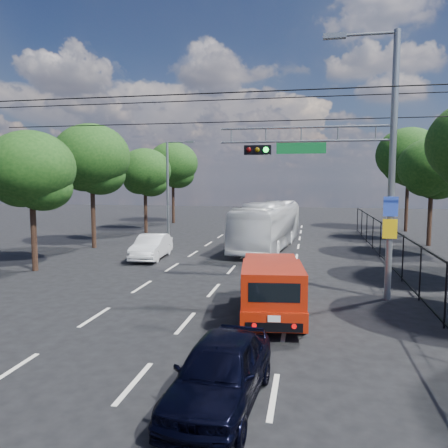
% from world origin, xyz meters
% --- Properties ---
extents(ground, '(120.00, 120.00, 0.00)m').
position_xyz_m(ground, '(0.00, 0.00, 0.00)').
color(ground, black).
rests_on(ground, ground).
extents(lane_markings, '(6.12, 38.00, 0.01)m').
position_xyz_m(lane_markings, '(-0.00, 14.00, 0.01)').
color(lane_markings, beige).
rests_on(lane_markings, ground).
extents(signal_mast, '(6.43, 0.39, 9.50)m').
position_xyz_m(signal_mast, '(5.28, 7.99, 5.24)').
color(signal_mast, slate).
rests_on(signal_mast, ground).
extents(streetlight_left, '(2.09, 0.22, 7.08)m').
position_xyz_m(streetlight_left, '(-6.33, 22.00, 3.94)').
color(streetlight_left, slate).
rests_on(streetlight_left, ground).
extents(utility_wires, '(22.00, 5.04, 0.74)m').
position_xyz_m(utility_wires, '(0.00, 8.83, 7.23)').
color(utility_wires, black).
rests_on(utility_wires, ground).
extents(fence_right, '(0.06, 34.03, 2.00)m').
position_xyz_m(fence_right, '(7.60, 12.17, 1.03)').
color(fence_right, black).
rests_on(fence_right, ground).
extents(tree_right_d, '(4.32, 4.32, 7.02)m').
position_xyz_m(tree_right_d, '(11.42, 22.02, 4.85)').
color(tree_right_d, black).
rests_on(tree_right_d, ground).
extents(tree_right_e, '(5.28, 5.28, 8.58)m').
position_xyz_m(tree_right_e, '(11.62, 30.02, 5.94)').
color(tree_right_e, black).
rests_on(tree_right_e, ground).
extents(tree_left_b, '(4.08, 4.08, 6.63)m').
position_xyz_m(tree_left_b, '(-9.18, 10.02, 4.58)').
color(tree_left_b, black).
rests_on(tree_left_b, ground).
extents(tree_left_c, '(4.80, 4.80, 7.80)m').
position_xyz_m(tree_left_c, '(-9.78, 17.02, 5.40)').
color(tree_left_c, black).
rests_on(tree_left_c, ground).
extents(tree_left_d, '(4.20, 4.20, 6.83)m').
position_xyz_m(tree_left_d, '(-9.38, 25.02, 4.72)').
color(tree_left_d, black).
rests_on(tree_left_d, ground).
extents(tree_left_e, '(4.92, 4.92, 7.99)m').
position_xyz_m(tree_left_e, '(-9.58, 33.02, 5.53)').
color(tree_left_e, black).
rests_on(tree_left_e, ground).
extents(red_pickup, '(2.36, 5.14, 1.85)m').
position_xyz_m(red_pickup, '(2.51, 5.03, 0.99)').
color(red_pickup, black).
rests_on(red_pickup, ground).
extents(navy_hatchback, '(1.86, 4.00, 1.32)m').
position_xyz_m(navy_hatchback, '(2.00, -0.50, 0.66)').
color(navy_hatchback, black).
rests_on(navy_hatchback, ground).
extents(white_bus, '(3.64, 10.65, 2.91)m').
position_xyz_m(white_bus, '(1.09, 19.01, 1.45)').
color(white_bus, silver).
rests_on(white_bus, ground).
extents(white_van, '(1.67, 4.12, 1.33)m').
position_xyz_m(white_van, '(-4.83, 14.04, 0.66)').
color(white_van, white).
rests_on(white_van, ground).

